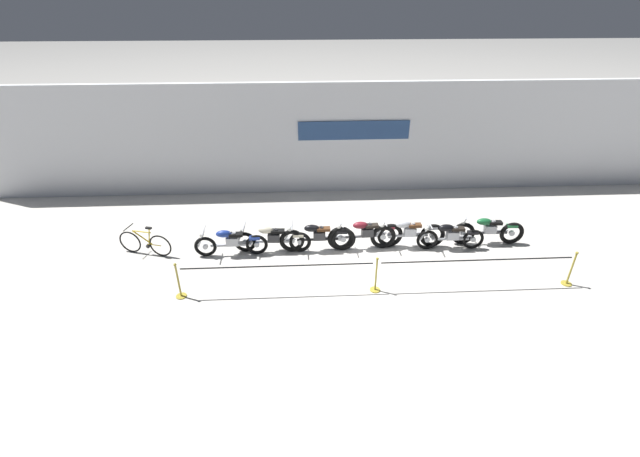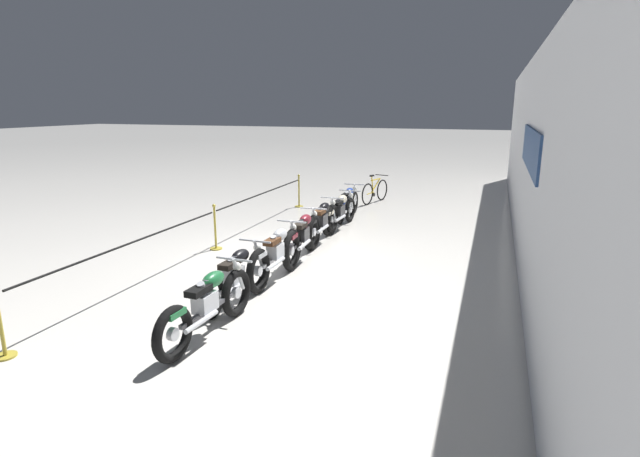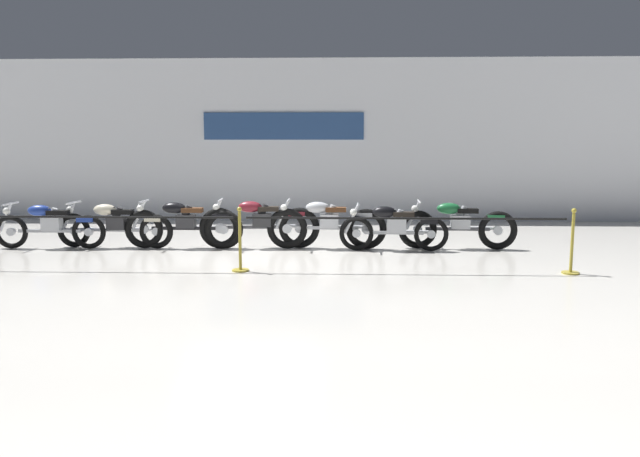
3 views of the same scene
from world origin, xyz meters
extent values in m
plane|color=silver|center=(0.00, 0.00, 0.00)|extent=(120.00, 120.00, 0.00)
cube|color=white|center=(0.00, 5.12, 2.10)|extent=(28.00, 0.25, 4.20)
cube|color=navy|center=(0.16, 4.98, 2.47)|extent=(4.17, 0.04, 0.70)
torus|color=black|center=(-4.79, 0.47, 0.33)|extent=(0.67, 0.11, 0.67)
torus|color=black|center=(-3.26, 0.51, 0.33)|extent=(0.67, 0.11, 0.67)
cylinder|color=silver|center=(-4.79, 0.47, 0.33)|extent=(0.16, 0.08, 0.16)
cylinder|color=silver|center=(-3.26, 0.51, 0.33)|extent=(0.16, 0.08, 0.16)
cylinder|color=silver|center=(-4.88, 0.47, 0.62)|extent=(0.30, 0.06, 0.59)
cube|color=silver|center=(-3.98, 0.49, 0.49)|extent=(0.36, 0.23, 0.26)
cylinder|color=silver|center=(-4.02, 0.49, 0.69)|extent=(0.18, 0.11, 0.24)
cylinder|color=silver|center=(-3.94, 0.49, 0.69)|extent=(0.18, 0.11, 0.24)
cylinder|color=silver|center=(-3.68, 0.64, 0.35)|extent=(0.70, 0.08, 0.07)
cube|color=#ADAFB5|center=(-4.03, 0.49, 0.35)|extent=(1.23, 0.09, 0.06)
ellipsoid|color=navy|center=(-4.21, 0.49, 0.75)|extent=(0.46, 0.23, 0.22)
cube|color=black|center=(-3.85, 0.49, 0.71)|extent=(0.40, 0.21, 0.09)
cube|color=navy|center=(-3.31, 0.51, 0.57)|extent=(0.32, 0.17, 0.08)
cylinder|color=silver|center=(-4.77, 0.47, 0.88)|extent=(0.05, 0.62, 0.04)
sphere|color=silver|center=(-4.85, 0.47, 0.74)|extent=(0.14, 0.14, 0.14)
torus|color=black|center=(-3.63, 0.67, 0.34)|extent=(0.68, 0.15, 0.68)
torus|color=black|center=(-1.95, 0.58, 0.34)|extent=(0.68, 0.15, 0.68)
cylinder|color=silver|center=(-3.63, 0.67, 0.34)|extent=(0.16, 0.09, 0.16)
cylinder|color=silver|center=(-1.95, 0.58, 0.34)|extent=(0.16, 0.09, 0.16)
cylinder|color=silver|center=(-3.72, 0.68, 0.62)|extent=(0.31, 0.07, 0.59)
cube|color=#2D2D30|center=(-2.74, 0.62, 0.50)|extent=(0.37, 0.24, 0.26)
cylinder|color=#2D2D30|center=(-2.78, 0.63, 0.70)|extent=(0.18, 0.12, 0.24)
cylinder|color=#2D2D30|center=(-2.70, 0.62, 0.70)|extent=(0.18, 0.12, 0.24)
cylinder|color=silver|center=(-2.43, 0.75, 0.36)|extent=(0.70, 0.11, 0.07)
cube|color=#ADAFB5|center=(-2.79, 0.63, 0.36)|extent=(1.35, 0.13, 0.06)
ellipsoid|color=beige|center=(-2.97, 0.64, 0.76)|extent=(0.47, 0.24, 0.22)
cube|color=black|center=(-2.61, 0.62, 0.72)|extent=(0.41, 0.22, 0.09)
cube|color=beige|center=(-2.00, 0.58, 0.58)|extent=(0.33, 0.18, 0.08)
cylinder|color=silver|center=(-3.61, 0.67, 0.89)|extent=(0.07, 0.62, 0.04)
sphere|color=silver|center=(-3.69, 0.67, 0.75)|extent=(0.14, 0.14, 0.14)
torus|color=black|center=(-2.19, 0.60, 0.38)|extent=(0.76, 0.14, 0.76)
torus|color=black|center=(-0.62, 0.61, 0.38)|extent=(0.76, 0.14, 0.76)
cylinder|color=silver|center=(-2.19, 0.60, 0.38)|extent=(0.18, 0.08, 0.18)
cylinder|color=silver|center=(-0.62, 0.61, 0.38)|extent=(0.18, 0.08, 0.18)
cylinder|color=silver|center=(-2.28, 0.60, 0.67)|extent=(0.30, 0.06, 0.59)
cube|color=#2D2D30|center=(-1.36, 0.60, 0.54)|extent=(0.36, 0.22, 0.26)
cylinder|color=#2D2D30|center=(-1.40, 0.60, 0.74)|extent=(0.18, 0.11, 0.24)
cylinder|color=#2D2D30|center=(-1.31, 0.60, 0.74)|extent=(0.18, 0.11, 0.24)
cylinder|color=silver|center=(-1.06, 0.74, 0.40)|extent=(0.70, 0.07, 0.07)
cube|color=black|center=(-1.41, 0.60, 0.40)|extent=(1.26, 0.06, 0.06)
ellipsoid|color=black|center=(-1.59, 0.60, 0.80)|extent=(0.46, 0.22, 0.22)
cube|color=#4C2D19|center=(-1.23, 0.60, 0.76)|extent=(0.40, 0.20, 0.09)
cube|color=black|center=(-0.67, 0.61, 0.65)|extent=(0.32, 0.16, 0.08)
cylinder|color=silver|center=(-2.17, 0.60, 0.93)|extent=(0.04, 0.62, 0.04)
sphere|color=silver|center=(-2.25, 0.60, 0.79)|extent=(0.14, 0.14, 0.14)
torus|color=black|center=(-0.70, 0.64, 0.40)|extent=(0.81, 0.18, 0.80)
torus|color=black|center=(0.86, 0.73, 0.40)|extent=(0.81, 0.18, 0.80)
cylinder|color=silver|center=(-0.70, 0.64, 0.40)|extent=(0.19, 0.09, 0.19)
cylinder|color=silver|center=(0.86, 0.73, 0.40)|extent=(0.19, 0.09, 0.19)
cylinder|color=silver|center=(-0.79, 0.64, 0.69)|extent=(0.31, 0.07, 0.59)
cube|color=#2D2D30|center=(0.13, 0.69, 0.56)|extent=(0.37, 0.24, 0.26)
cylinder|color=#2D2D30|center=(0.09, 0.69, 0.76)|extent=(0.18, 0.12, 0.24)
cylinder|color=#2D2D30|center=(0.17, 0.69, 0.76)|extent=(0.18, 0.12, 0.24)
cylinder|color=silver|center=(0.42, 0.85, 0.42)|extent=(0.70, 0.11, 0.07)
cube|color=#47474C|center=(0.08, 0.69, 0.42)|extent=(1.25, 0.13, 0.06)
ellipsoid|color=maroon|center=(-0.10, 0.68, 0.82)|extent=(0.47, 0.25, 0.22)
cube|color=black|center=(0.26, 0.70, 0.78)|extent=(0.41, 0.22, 0.09)
cube|color=maroon|center=(0.81, 0.73, 0.69)|extent=(0.33, 0.18, 0.08)
cylinder|color=silver|center=(-0.68, 0.64, 0.95)|extent=(0.07, 0.62, 0.04)
sphere|color=silver|center=(-0.76, 0.64, 0.81)|extent=(0.14, 0.14, 0.14)
torus|color=black|center=(0.63, 0.66, 0.40)|extent=(0.79, 0.14, 0.79)
torus|color=black|center=(2.17, 0.66, 0.40)|extent=(0.79, 0.14, 0.79)
cylinder|color=silver|center=(0.63, 0.66, 0.40)|extent=(0.18, 0.08, 0.18)
cylinder|color=silver|center=(2.17, 0.66, 0.40)|extent=(0.18, 0.08, 0.18)
cylinder|color=silver|center=(0.54, 0.66, 0.68)|extent=(0.30, 0.06, 0.59)
cube|color=silver|center=(1.45, 0.66, 0.56)|extent=(0.36, 0.22, 0.26)
cylinder|color=silver|center=(1.41, 0.66, 0.76)|extent=(0.18, 0.11, 0.24)
cylinder|color=silver|center=(1.49, 0.66, 0.76)|extent=(0.18, 0.11, 0.24)
cylinder|color=silver|center=(1.75, 0.80, 0.42)|extent=(0.70, 0.07, 0.07)
cube|color=#ADAFB5|center=(1.40, 0.66, 0.42)|extent=(1.24, 0.06, 0.06)
ellipsoid|color=#B7BABF|center=(1.22, 0.66, 0.82)|extent=(0.46, 0.22, 0.22)
cube|color=#4C2D19|center=(1.58, 0.66, 0.78)|extent=(0.40, 0.20, 0.09)
cube|color=#B7BABF|center=(2.12, 0.66, 0.68)|extent=(0.32, 0.16, 0.08)
cylinder|color=silver|center=(0.65, 0.66, 0.95)|extent=(0.04, 0.62, 0.04)
sphere|color=silver|center=(0.57, 0.66, 0.81)|extent=(0.14, 0.14, 0.14)
torus|color=black|center=(1.98, 0.52, 0.33)|extent=(0.67, 0.11, 0.66)
torus|color=black|center=(3.41, 0.48, 0.33)|extent=(0.67, 0.11, 0.66)
cylinder|color=silver|center=(1.98, 0.52, 0.33)|extent=(0.16, 0.08, 0.16)
cylinder|color=silver|center=(3.41, 0.48, 0.33)|extent=(0.16, 0.08, 0.16)
cylinder|color=silver|center=(1.89, 0.52, 0.61)|extent=(0.30, 0.07, 0.59)
cube|color=silver|center=(2.74, 0.50, 0.49)|extent=(0.37, 0.23, 0.26)
cylinder|color=silver|center=(2.70, 0.50, 0.69)|extent=(0.18, 0.12, 0.24)
cylinder|color=silver|center=(2.79, 0.50, 0.69)|extent=(0.18, 0.12, 0.24)
cylinder|color=silver|center=(3.05, 0.63, 0.35)|extent=(0.70, 0.09, 0.07)
cube|color=#ADAFB5|center=(2.69, 0.50, 0.35)|extent=(1.15, 0.10, 0.06)
ellipsoid|color=black|center=(2.51, 0.50, 0.75)|extent=(0.47, 0.23, 0.22)
cube|color=black|center=(2.87, 0.49, 0.71)|extent=(0.41, 0.21, 0.09)
cube|color=black|center=(3.36, 0.48, 0.57)|extent=(0.32, 0.17, 0.08)
cylinder|color=silver|center=(2.00, 0.52, 0.88)|extent=(0.06, 0.62, 0.04)
sphere|color=silver|center=(1.92, 0.52, 0.74)|extent=(0.14, 0.14, 0.14)
torus|color=black|center=(3.18, 0.77, 0.38)|extent=(0.76, 0.16, 0.75)
torus|color=black|center=(4.73, 0.70, 0.38)|extent=(0.76, 0.16, 0.75)
cylinder|color=silver|center=(3.18, 0.77, 0.38)|extent=(0.18, 0.09, 0.17)
cylinder|color=silver|center=(4.73, 0.70, 0.38)|extent=(0.18, 0.09, 0.17)
cylinder|color=silver|center=(3.09, 0.78, 0.66)|extent=(0.31, 0.07, 0.59)
cube|color=silver|center=(4.00, 0.74, 0.54)|extent=(0.37, 0.24, 0.26)
cylinder|color=silver|center=(3.96, 0.74, 0.74)|extent=(0.18, 0.12, 0.24)
cylinder|color=silver|center=(4.05, 0.73, 0.74)|extent=(0.18, 0.12, 0.24)
cylinder|color=silver|center=(4.31, 0.86, 0.40)|extent=(0.70, 0.10, 0.07)
cube|color=#47474C|center=(3.95, 0.74, 0.40)|extent=(1.24, 0.11, 0.06)
ellipsoid|color=#1E6B38|center=(3.77, 0.75, 0.80)|extent=(0.47, 0.24, 0.22)
cube|color=black|center=(4.13, 0.73, 0.76)|extent=(0.41, 0.22, 0.09)
cube|color=#1E6B38|center=(4.68, 0.71, 0.64)|extent=(0.33, 0.17, 0.08)
cylinder|color=silver|center=(3.20, 0.77, 0.93)|extent=(0.06, 0.62, 0.04)
sphere|color=silver|center=(3.12, 0.78, 0.79)|extent=(0.14, 0.14, 0.14)
torus|color=black|center=(-7.13, 0.83, 0.36)|extent=(0.70, 0.23, 0.72)
torus|color=black|center=(-6.15, 0.55, 0.36)|extent=(0.70, 0.23, 0.72)
cylinder|color=gold|center=(-6.69, 0.70, 0.58)|extent=(0.59, 0.20, 0.43)
cylinder|color=gold|center=(-6.64, 0.69, 0.78)|extent=(0.54, 0.18, 0.04)
cylinder|color=gold|center=(-6.44, 0.63, 0.66)|extent=(0.15, 0.07, 0.55)
cube|color=black|center=(-6.41, 0.62, 0.94)|extent=(0.19, 0.13, 0.05)
cylinder|color=gold|center=(-6.34, 0.61, 0.36)|extent=(0.45, 0.15, 0.03)
cylinder|color=black|center=(-7.07, 0.81, 0.88)|extent=(0.16, 0.47, 0.03)
cylinder|color=black|center=(-6.56, 0.67, 0.28)|extent=(0.13, 0.08, 0.12)
cylinder|color=gold|center=(-5.12, -1.46, 0.01)|extent=(0.28, 0.28, 0.03)
cylinder|color=gold|center=(-5.12, -1.46, 0.50)|extent=(0.05, 0.05, 0.95)
sphere|color=gold|center=(-5.12, -1.46, 1.01)|extent=(0.08, 0.08, 0.08)
cylinder|color=black|center=(-2.54, -1.46, 0.88)|extent=(4.96, 0.04, 0.04)
cylinder|color=black|center=(2.71, -1.46, 0.88)|extent=(5.11, 0.04, 0.04)
cylinder|color=gold|center=(0.05, -1.46, 0.01)|extent=(0.28, 0.28, 0.03)
cylinder|color=gold|center=(0.05, -1.46, 0.50)|extent=(0.05, 0.05, 0.95)
sphere|color=gold|center=(0.05, -1.46, 1.01)|extent=(0.08, 0.08, 0.08)
cylinder|color=gold|center=(5.37, -1.46, 0.01)|extent=(0.28, 0.28, 0.03)
cylinder|color=gold|center=(5.37, -1.46, 0.50)|extent=(0.05, 0.05, 0.95)
camera|label=1|loc=(-1.92, -10.59, 7.16)|focal=24.00mm
camera|label=2|loc=(9.62, 4.40, 3.22)|focal=28.00mm
camera|label=3|loc=(1.70, -11.38, 2.14)|focal=35.00mm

